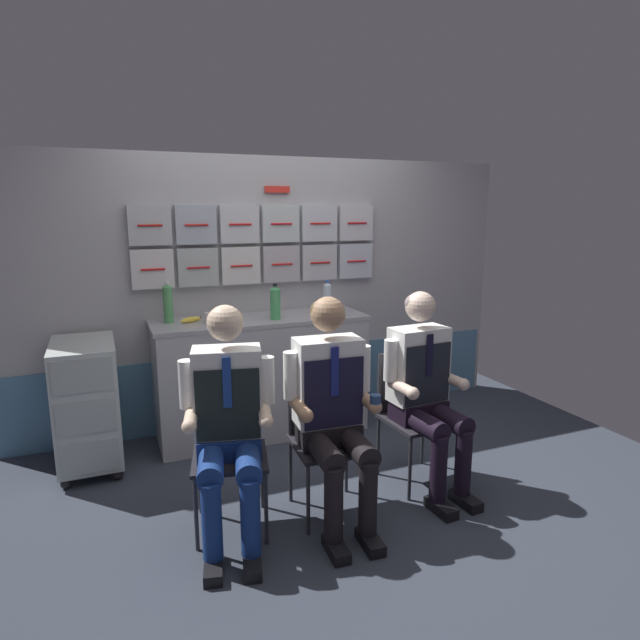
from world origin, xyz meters
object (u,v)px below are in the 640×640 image
Objects in this scene: crew_member_by_counter at (426,383)px; crew_member_left at (228,415)px; service_trolley at (87,401)px; espresso_cup_small at (335,307)px; crew_member_right at (333,401)px; folding_chair_by_counter at (410,402)px; folding_chair_left at (229,435)px; snack_banana at (191,320)px; folding_chair_right at (323,424)px; water_bottle_blue_cap at (168,303)px.

crew_member_left is at bearing -177.23° from crew_member_by_counter.
espresso_cup_small reaches higher than service_trolley.
espresso_cup_small is (0.61, 1.36, 0.26)m from crew_member_right.
espresso_cup_small is (-0.06, 1.08, 0.45)m from folding_chair_by_counter.
crew_member_by_counter reaches higher than folding_chair_left.
espresso_cup_small is at bearing 0.55° from snack_banana.
crew_member_left is at bearing -58.30° from service_trolley.
folding_chair_right is at bearing -5.53° from folding_chair_left.
espresso_cup_small is (1.18, 1.30, 0.27)m from crew_member_left.
crew_member_right is 1.48m from snack_banana.
snack_banana is at bearing -17.91° from water_bottle_blue_cap.
crew_member_right reaches higher than folding_chair_left.
folding_chair_right is (0.55, -0.05, 0.00)m from folding_chair_left.
crew_member_by_counter is (1.25, 0.06, -0.01)m from crew_member_left.
water_bottle_blue_cap is at bearing 119.65° from folding_chair_right.
service_trolley is at bearing 136.74° from crew_member_right.
crew_member_right reaches higher than espresso_cup_small.
service_trolley reaches higher than folding_chair_by_counter.
folding_chair_left is 1.00× the size of folding_chair_by_counter.
crew_member_right reaches higher than service_trolley.
snack_banana is (-0.56, 1.19, 0.44)m from folding_chair_right.
service_trolley is 1.78m from crew_member_right.
service_trolley is 5.10× the size of snack_banana.
folding_chair_right is at bearing 86.30° from crew_member_right.
espresso_cup_small is (1.31, -0.04, -0.11)m from water_bottle_blue_cap.
folding_chair_left is 11.30× the size of espresso_cup_small.
crew_member_left reaches higher than crew_member_by_counter.
snack_banana is (-0.55, 1.35, 0.25)m from crew_member_right.
crew_member_left is 0.99× the size of crew_member_right.
crew_member_right reaches higher than crew_member_left.
service_trolley is at bearing -175.40° from espresso_cup_small.
crew_member_left is 0.57m from crew_member_right.
espresso_cup_small reaches higher than snack_banana.
water_bottle_blue_cap is 1.77× the size of snack_banana.
crew_member_by_counter reaches higher than folding_chair_by_counter.
folding_chair_by_counter is 1.68m from snack_banana.
folding_chair_by_counter is (0.66, 0.12, 0.00)m from folding_chair_right.
crew_member_by_counter is 1.76m from snack_banana.
service_trolley is 1.37m from crew_member_left.
folding_chair_by_counter is 4.83× the size of snack_banana.
folding_chair_left is at bearing -53.17° from service_trolley.
folding_chair_left and folding_chair_right have the same top height.
crew_member_by_counter is at bearing -42.98° from water_bottle_blue_cap.
folding_chair_by_counter is at bearing -39.42° from water_bottle_blue_cap.
crew_member_left is (0.71, -1.15, 0.22)m from service_trolley.
water_bottle_blue_cap is at bearing 137.02° from crew_member_by_counter.
water_bottle_blue_cap is (-1.37, 1.12, 0.57)m from folding_chair_by_counter.
folding_chair_right is (1.29, -1.05, 0.04)m from service_trolley.
crew_member_by_counter is (0.68, 0.12, -0.02)m from crew_member_right.
crew_member_left is (-0.04, -0.15, 0.18)m from folding_chair_left.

